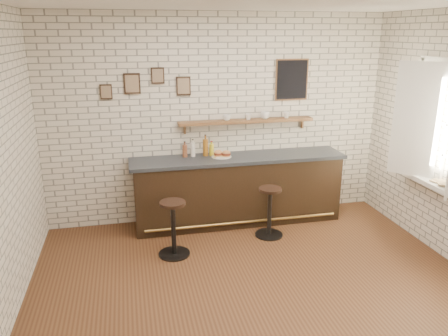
{
  "coord_description": "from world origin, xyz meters",
  "views": [
    {
      "loc": [
        -1.29,
        -4.14,
        2.72
      ],
      "look_at": [
        -0.16,
        0.9,
        1.11
      ],
      "focal_mm": 35.0,
      "sensor_mm": 36.0,
      "label": 1
    }
  ],
  "objects_px": {
    "bitters_bottle_brown": "(185,151)",
    "bar_stool_right": "(270,210)",
    "shelf_cup_d": "(286,115)",
    "bar_counter": "(238,189)",
    "book_upper": "(438,182)",
    "book_lower": "(437,183)",
    "sandwich_plate": "(221,156)",
    "shelf_cup_c": "(265,115)",
    "shelf_cup_a": "(227,118)",
    "bar_stool_left": "(173,227)",
    "shelf_cup_b": "(248,117)",
    "bitters_bottle_amber": "(206,147)",
    "ciabatta_sandwich": "(222,153)",
    "bitters_bottle_white": "(193,149)",
    "condiment_bottle_yellow": "(212,149)"
  },
  "relations": [
    {
      "from": "bitters_bottle_brown",
      "to": "bar_stool_right",
      "type": "distance_m",
      "value": 1.46
    },
    {
      "from": "shelf_cup_d",
      "to": "bar_counter",
      "type": "bearing_deg",
      "value": 160.21
    },
    {
      "from": "book_upper",
      "to": "book_lower",
      "type": "bearing_deg",
      "value": 128.89
    },
    {
      "from": "sandwich_plate",
      "to": "shelf_cup_c",
      "type": "bearing_deg",
      "value": 13.68
    },
    {
      "from": "sandwich_plate",
      "to": "shelf_cup_a",
      "type": "xyz_separation_m",
      "value": [
        0.12,
        0.17,
        0.53
      ]
    },
    {
      "from": "bar_stool_left",
      "to": "shelf_cup_d",
      "type": "xyz_separation_m",
      "value": [
        1.83,
        1.02,
        1.16
      ]
    },
    {
      "from": "book_lower",
      "to": "shelf_cup_a",
      "type": "bearing_deg",
      "value": 124.39
    },
    {
      "from": "sandwich_plate",
      "to": "bar_stool_left",
      "type": "height_order",
      "value": "sandwich_plate"
    },
    {
      "from": "bar_stool_left",
      "to": "shelf_cup_a",
      "type": "height_order",
      "value": "shelf_cup_a"
    },
    {
      "from": "sandwich_plate",
      "to": "bitters_bottle_brown",
      "type": "bearing_deg",
      "value": 167.18
    },
    {
      "from": "shelf_cup_b",
      "to": "shelf_cup_d",
      "type": "xyz_separation_m",
      "value": [
        0.59,
        0.0,
        0.0
      ]
    },
    {
      "from": "bitters_bottle_amber",
      "to": "shelf_cup_d",
      "type": "height_order",
      "value": "shelf_cup_d"
    },
    {
      "from": "sandwich_plate",
      "to": "shelf_cup_b",
      "type": "height_order",
      "value": "shelf_cup_b"
    },
    {
      "from": "bitters_bottle_amber",
      "to": "shelf_cup_c",
      "type": "relative_size",
      "value": 2.25
    },
    {
      "from": "bar_counter",
      "to": "shelf_cup_c",
      "type": "bearing_deg",
      "value": 24.02
    },
    {
      "from": "bar_stool_left",
      "to": "ciabatta_sandwich",
      "type": "bearing_deg",
      "value": 46.28
    },
    {
      "from": "book_upper",
      "to": "ciabatta_sandwich",
      "type": "bearing_deg",
      "value": -173.49
    },
    {
      "from": "bar_counter",
      "to": "book_upper",
      "type": "height_order",
      "value": "bar_counter"
    },
    {
      "from": "sandwich_plate",
      "to": "ciabatta_sandwich",
      "type": "height_order",
      "value": "ciabatta_sandwich"
    },
    {
      "from": "shelf_cup_a",
      "to": "book_upper",
      "type": "xyz_separation_m",
      "value": [
        2.28,
        -1.68,
        -0.58
      ]
    },
    {
      "from": "shelf_cup_a",
      "to": "bitters_bottle_white",
      "type": "bearing_deg",
      "value": 166.6
    },
    {
      "from": "condiment_bottle_yellow",
      "to": "bar_stool_left",
      "type": "relative_size",
      "value": 0.29
    },
    {
      "from": "shelf_cup_b",
      "to": "book_lower",
      "type": "distance_m",
      "value": 2.64
    },
    {
      "from": "bitters_bottle_brown",
      "to": "book_upper",
      "type": "height_order",
      "value": "bitters_bottle_brown"
    },
    {
      "from": "shelf_cup_c",
      "to": "condiment_bottle_yellow",
      "type": "bearing_deg",
      "value": 120.05
    },
    {
      "from": "shelf_cup_b",
      "to": "bitters_bottle_white",
      "type": "bearing_deg",
      "value": 151.73
    },
    {
      "from": "bar_counter",
      "to": "shelf_cup_b",
      "type": "xyz_separation_m",
      "value": [
        0.2,
        0.2,
        1.04
      ]
    },
    {
      "from": "bar_counter",
      "to": "ciabatta_sandwich",
      "type": "relative_size",
      "value": 12.28
    },
    {
      "from": "bitters_bottle_white",
      "to": "shelf_cup_c",
      "type": "xyz_separation_m",
      "value": [
        1.09,
        0.05,
        0.44
      ]
    },
    {
      "from": "bar_stool_left",
      "to": "sandwich_plate",
      "type": "bearing_deg",
      "value": 46.67
    },
    {
      "from": "shelf_cup_d",
      "to": "book_upper",
      "type": "height_order",
      "value": "shelf_cup_d"
    },
    {
      "from": "condiment_bottle_yellow",
      "to": "shelf_cup_b",
      "type": "relative_size",
      "value": 2.28
    },
    {
      "from": "ciabatta_sandwich",
      "to": "bitters_bottle_white",
      "type": "bearing_deg",
      "value": 164.02
    },
    {
      "from": "sandwich_plate",
      "to": "bitters_bottle_amber",
      "type": "height_order",
      "value": "bitters_bottle_amber"
    },
    {
      "from": "condiment_bottle_yellow",
      "to": "shelf_cup_a",
      "type": "relative_size",
      "value": 1.89
    },
    {
      "from": "shelf_cup_d",
      "to": "bitters_bottle_brown",
      "type": "bearing_deg",
      "value": 147.79
    },
    {
      "from": "shelf_cup_b",
      "to": "bar_stool_left",
      "type": "bearing_deg",
      "value": -172.46
    },
    {
      "from": "condiment_bottle_yellow",
      "to": "bar_stool_left",
      "type": "bearing_deg",
      "value": -125.22
    },
    {
      "from": "sandwich_plate",
      "to": "shelf_cup_c",
      "type": "distance_m",
      "value": 0.89
    },
    {
      "from": "condiment_bottle_yellow",
      "to": "shelf_cup_a",
      "type": "xyz_separation_m",
      "value": [
        0.24,
        0.05,
        0.45
      ]
    },
    {
      "from": "bar_stool_right",
      "to": "shelf_cup_d",
      "type": "bearing_deg",
      "value": 57.89
    },
    {
      "from": "bitters_bottle_amber",
      "to": "shelf_cup_a",
      "type": "xyz_separation_m",
      "value": [
        0.33,
        0.05,
        0.41
      ]
    },
    {
      "from": "bar_stool_right",
      "to": "book_lower",
      "type": "xyz_separation_m",
      "value": [
        1.84,
        -0.91,
        0.56
      ]
    },
    {
      "from": "ciabatta_sandwich",
      "to": "bar_counter",
      "type": "bearing_deg",
      "value": -7.9
    },
    {
      "from": "sandwich_plate",
      "to": "ciabatta_sandwich",
      "type": "xyz_separation_m",
      "value": [
        0.01,
        0.0,
        0.05
      ]
    },
    {
      "from": "bitters_bottle_brown",
      "to": "bitters_bottle_white",
      "type": "xyz_separation_m",
      "value": [
        0.12,
        -0.0,
        0.01
      ]
    },
    {
      "from": "ciabatta_sandwich",
      "to": "book_upper",
      "type": "xyz_separation_m",
      "value": [
        2.38,
        -1.51,
        -0.1
      ]
    },
    {
      "from": "sandwich_plate",
      "to": "book_upper",
      "type": "distance_m",
      "value": 2.83
    },
    {
      "from": "bar_stool_right",
      "to": "shelf_cup_c",
      "type": "height_order",
      "value": "shelf_cup_c"
    },
    {
      "from": "shelf_cup_b",
      "to": "bar_stool_right",
      "type": "bearing_deg",
      "value": -113.7
    }
  ]
}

